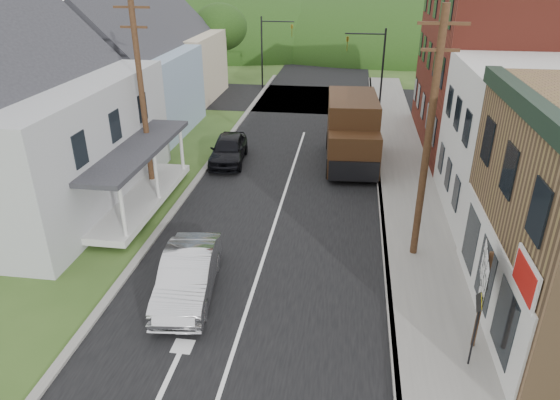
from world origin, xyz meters
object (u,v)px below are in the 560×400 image
at_px(silver_sedan, 188,275).
at_px(dark_sedan, 228,149).
at_px(delivery_van, 352,132).
at_px(warning_sign, 477,319).
at_px(route_sign_cluster, 483,287).

relative_size(silver_sedan, dark_sedan, 1.05).
relative_size(silver_sedan, delivery_van, 0.71).
xyz_separation_m(silver_sedan, dark_sedan, (-1.57, 12.19, -0.01)).
xyz_separation_m(silver_sedan, delivery_van, (5.13, 13.02, 1.05)).
bearing_deg(warning_sign, silver_sedan, 165.96).
bearing_deg(dark_sedan, silver_sedan, -87.61).
xyz_separation_m(dark_sedan, warning_sign, (10.15, -14.35, 0.92)).
distance_m(silver_sedan, warning_sign, 8.89).
height_order(delivery_van, warning_sign, delivery_van).
xyz_separation_m(silver_sedan, route_sign_cluster, (8.82, -1.36, 1.40)).
distance_m(dark_sedan, delivery_van, 6.83).
distance_m(delivery_van, route_sign_cluster, 14.85).
distance_m(delivery_van, warning_sign, 15.56).
height_order(silver_sedan, delivery_van, delivery_van).
relative_size(dark_sedan, delivery_van, 0.68).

